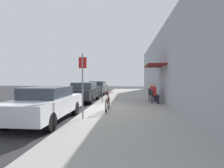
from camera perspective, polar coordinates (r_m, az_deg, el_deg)
name	(u,v)px	position (r m, az deg, el deg)	size (l,w,h in m)	color
ground_plane	(87,110)	(9.98, -7.81, -8.27)	(60.00, 60.00, 0.00)	#2D2D30
sidewalk_slab	(129,105)	(11.69, 5.37, -6.48)	(4.50, 32.00, 0.12)	#9E9B93
building_facade	(167,64)	(11.85, 17.14, 6.06)	(1.40, 32.00, 5.28)	#999EA8
parked_car_0	(46,103)	(7.84, -20.11, -5.77)	(1.80, 4.40, 1.39)	silver
parked_car_1	(84,92)	(13.64, -8.85, -2.40)	(1.80, 4.40, 1.43)	black
parked_car_2	(98,88)	(19.39, -4.54, -1.15)	(1.80, 4.40, 1.42)	#47514C
parking_meter	(102,91)	(12.22, -3.10, -2.21)	(0.12, 0.10, 1.32)	slate
street_sign	(83,81)	(7.32, -9.28, 0.96)	(0.32, 0.06, 2.60)	gray
bicycle_0	(108,104)	(9.03, -1.40, -6.25)	(0.46, 1.71, 0.90)	black
cafe_chair_0	(154,96)	(11.97, 13.13, -3.61)	(0.48, 0.48, 0.87)	black
seated_patron_0	(155,93)	(11.96, 13.42, -2.69)	(0.45, 0.39, 1.29)	#232838
cafe_chair_1	(152,94)	(12.85, 12.61, -3.23)	(0.56, 0.56, 0.87)	black
seated_patron_1	(153,92)	(12.86, 12.86, -2.37)	(0.51, 0.47, 1.29)	#232838
cafe_chair_2	(151,94)	(13.52, 12.24, -2.98)	(0.53, 0.53, 0.87)	black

